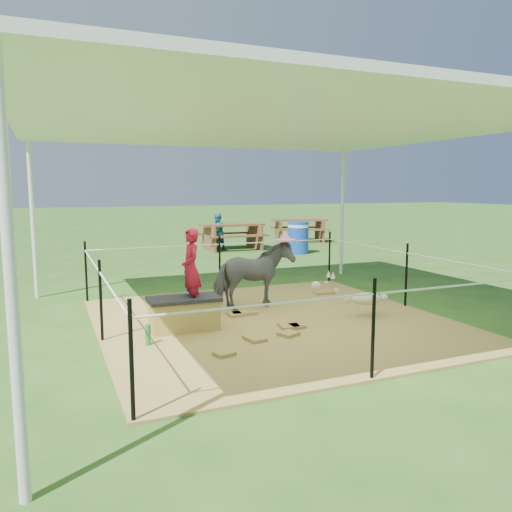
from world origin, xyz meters
name	(u,v)px	position (x,y,z in m)	size (l,w,h in m)	color
ground	(273,323)	(0.00, 0.00, 0.00)	(90.00, 90.00, 0.00)	#2D5919
hay_patch	(273,322)	(0.00, 0.00, 0.01)	(4.60, 4.60, 0.03)	brown
canopy_tent	(274,121)	(0.00, 0.00, 2.69)	(6.30, 6.30, 2.90)	silver
rope_fence	(273,277)	(0.00, 0.00, 0.64)	(4.54, 4.54, 1.00)	black
straw_bale	(184,315)	(-1.23, 0.05, 0.22)	(0.85, 0.43, 0.38)	olive
dark_cloth	(184,299)	(-1.23, 0.05, 0.43)	(0.91, 0.47, 0.05)	black
woman	(191,261)	(-1.13, 0.05, 0.92)	(0.37, 0.24, 1.02)	#AA102B
green_bottle	(148,335)	(-1.78, -0.40, 0.15)	(0.07, 0.07, 0.24)	#1B7C36
pony	(253,275)	(0.02, 0.75, 0.54)	(0.54, 1.20, 1.01)	#4D4C52
pink_hat	(253,237)	(0.02, 0.75, 1.11)	(0.31, 0.31, 0.15)	pink
foal	(366,296)	(1.31, -0.30, 0.32)	(1.03, 0.57, 0.57)	#C0AF8C
trash_barrel	(298,238)	(3.72, 6.35, 0.45)	(0.58, 0.58, 0.90)	#1640AB
picnic_table_near	(232,236)	(2.36, 8.02, 0.39)	(1.86, 1.34, 0.77)	brown
picnic_table_far	(299,230)	(5.29, 9.26, 0.39)	(1.86, 1.35, 0.78)	brown
distant_person	(217,232)	(1.87, 7.99, 0.55)	(0.53, 0.41, 1.09)	teal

